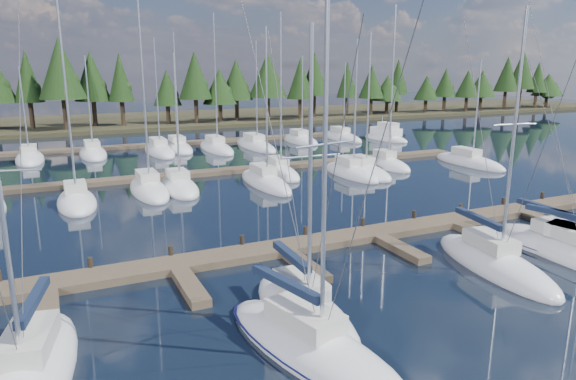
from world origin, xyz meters
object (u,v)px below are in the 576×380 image
front_sailboat_1 (312,347)px  front_sailboat_5 (571,252)px  motor_yacht_right (386,137)px  front_sailboat_0 (29,375)px  front_sailboat_3 (494,263)px  main_dock (378,237)px  front_sailboat_2 (304,312)px

front_sailboat_1 → front_sailboat_5: 17.48m
front_sailboat_5 → motor_yacht_right: (17.67, 41.83, 0.17)m
front_sailboat_1 → front_sailboat_5: (17.27, 2.66, 0.00)m
motor_yacht_right → front_sailboat_0: bearing=-136.4°
front_sailboat_0 → front_sailboat_3: front_sailboat_3 is taller
front_sailboat_1 → front_sailboat_5: bearing=8.8°
main_dock → front_sailboat_3: front_sailboat_3 is taller
motor_yacht_right → front_sailboat_1: bearing=-128.1°
front_sailboat_5 → front_sailboat_3: bearing=173.7°
motor_yacht_right → front_sailboat_5: bearing=-112.9°
front_sailboat_3 → motor_yacht_right: size_ratio=1.61×
front_sailboat_1 → front_sailboat_2: front_sailboat_1 is taller
main_dock → front_sailboat_5: (7.90, -6.81, 0.08)m
front_sailboat_3 → front_sailboat_5: bearing=-6.3°
front_sailboat_3 → motor_yacht_right: (22.73, 41.27, 0.17)m
front_sailboat_1 → motor_yacht_right: (34.94, 44.49, 0.17)m
front_sailboat_2 → front_sailboat_5: bearing=0.3°
front_sailboat_2 → motor_yacht_right: size_ratio=1.48×
main_dock → front_sailboat_2: 10.88m
front_sailboat_1 → motor_yacht_right: size_ratio=1.67×
front_sailboat_2 → front_sailboat_0: bearing=-179.0°
main_dock → front_sailboat_1: size_ratio=3.14×
front_sailboat_0 → front_sailboat_3: (21.43, 0.82, 0.00)m
motor_yacht_right → main_dock: bearing=-126.1°
front_sailboat_2 → motor_yacht_right: 53.97m
front_sailboat_0 → front_sailboat_5: 26.49m
front_sailboat_0 → front_sailboat_3: 21.44m
front_sailboat_2 → motor_yacht_right: bearing=51.0°
front_sailboat_1 → front_sailboat_2: bearing=69.3°
front_sailboat_1 → front_sailboat_3: front_sailboat_1 is taller
front_sailboat_0 → motor_yacht_right: 61.01m
front_sailboat_0 → front_sailboat_2: size_ratio=1.05×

